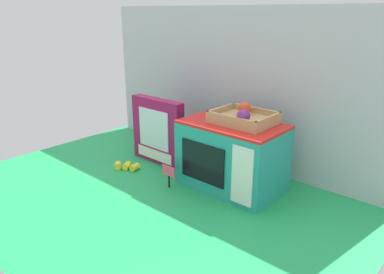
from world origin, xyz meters
name	(u,v)px	position (x,y,z in m)	size (l,w,h in m)	color
ground_plane	(190,177)	(0.00, 0.00, 0.00)	(1.70, 1.70, 0.00)	#219E54
display_back_panel	(231,87)	(0.00, 0.31, 0.38)	(1.61, 0.03, 0.75)	#B7BABF
toy_microwave	(232,155)	(0.20, 0.05, 0.14)	(0.42, 0.27, 0.29)	teal
food_groups_crate	(244,118)	(0.23, 0.08, 0.31)	(0.24, 0.20, 0.08)	tan
cookie_set_box	(158,131)	(-0.24, 0.03, 0.16)	(0.32, 0.06, 0.33)	#99144C
price_sign	(169,173)	(0.00, -0.14, 0.07)	(0.07, 0.01, 0.10)	black
loose_toy_banana	(127,166)	(-0.29, -0.14, 0.02)	(0.12, 0.09, 0.03)	yellow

